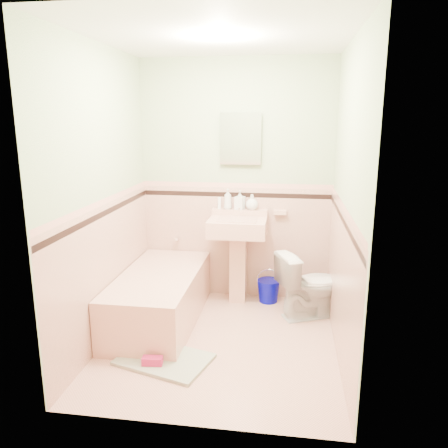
# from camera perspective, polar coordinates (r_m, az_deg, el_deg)

# --- Properties ---
(floor) EXTENTS (2.20, 2.20, 0.00)m
(floor) POSITION_cam_1_polar(r_m,az_deg,el_deg) (3.99, -0.54, -14.95)
(floor) COLOR #DCA590
(floor) RESTS_ON ground
(ceiling) EXTENTS (2.20, 2.20, 0.00)m
(ceiling) POSITION_cam_1_polar(r_m,az_deg,el_deg) (3.56, -0.64, 23.16)
(ceiling) COLOR white
(ceiling) RESTS_ON ground
(wall_back) EXTENTS (2.50, 0.00, 2.50)m
(wall_back) POSITION_cam_1_polar(r_m,az_deg,el_deg) (4.65, 1.54, 5.42)
(wall_back) COLOR beige
(wall_back) RESTS_ON ground
(wall_front) EXTENTS (2.50, 0.00, 2.50)m
(wall_front) POSITION_cam_1_polar(r_m,az_deg,el_deg) (2.52, -4.50, -1.54)
(wall_front) COLOR beige
(wall_front) RESTS_ON ground
(wall_left) EXTENTS (0.00, 2.50, 2.50)m
(wall_left) POSITION_cam_1_polar(r_m,az_deg,el_deg) (3.85, -15.46, 3.27)
(wall_left) COLOR beige
(wall_left) RESTS_ON ground
(wall_right) EXTENTS (0.00, 2.50, 2.50)m
(wall_right) POSITION_cam_1_polar(r_m,az_deg,el_deg) (3.56, 15.55, 2.44)
(wall_right) COLOR beige
(wall_right) RESTS_ON ground
(wainscot_back) EXTENTS (2.00, 0.00, 2.00)m
(wainscot_back) POSITION_cam_1_polar(r_m,az_deg,el_deg) (4.77, 1.47, -2.36)
(wainscot_back) COLOR #DEAA95
(wainscot_back) RESTS_ON ground
(wainscot_front) EXTENTS (2.00, 0.00, 2.00)m
(wainscot_front) POSITION_cam_1_polar(r_m,az_deg,el_deg) (2.77, -4.19, -14.59)
(wainscot_front) COLOR #DEAA95
(wainscot_front) RESTS_ON ground
(wainscot_left) EXTENTS (0.00, 2.20, 2.20)m
(wainscot_left) POSITION_cam_1_polar(r_m,az_deg,el_deg) (4.01, -14.73, -5.91)
(wainscot_left) COLOR #DEAA95
(wainscot_left) RESTS_ON ground
(wainscot_right) EXTENTS (0.00, 2.20, 2.20)m
(wainscot_right) POSITION_cam_1_polar(r_m,az_deg,el_deg) (3.73, 14.74, -7.40)
(wainscot_right) COLOR #DEAA95
(wainscot_right) RESTS_ON ground
(accent_back) EXTENTS (2.00, 0.00, 2.00)m
(accent_back) POSITION_cam_1_polar(r_m,az_deg,el_deg) (4.65, 1.50, 3.80)
(accent_back) COLOR black
(accent_back) RESTS_ON ground
(accent_front) EXTENTS (2.00, 0.00, 2.00)m
(accent_front) POSITION_cam_1_polar(r_m,az_deg,el_deg) (2.57, -4.36, -4.23)
(accent_front) COLOR black
(accent_front) RESTS_ON ground
(accent_left) EXTENTS (0.00, 2.20, 2.20)m
(accent_left) POSITION_cam_1_polar(r_m,az_deg,el_deg) (3.87, -15.10, 1.37)
(accent_left) COLOR black
(accent_left) RESTS_ON ground
(accent_right) EXTENTS (0.00, 2.20, 2.20)m
(accent_right) POSITION_cam_1_polar(r_m,az_deg,el_deg) (3.58, 15.13, 0.41)
(accent_right) COLOR black
(accent_right) RESTS_ON ground
(cap_back) EXTENTS (2.00, 0.00, 2.00)m
(cap_back) POSITION_cam_1_polar(r_m,az_deg,el_deg) (4.63, 1.51, 5.02)
(cap_back) COLOR #DC9988
(cap_back) RESTS_ON ground
(cap_front) EXTENTS (2.00, 0.00, 2.00)m
(cap_front) POSITION_cam_1_polar(r_m,az_deg,el_deg) (2.54, -4.40, -2.09)
(cap_front) COLOR #DC9988
(cap_front) RESTS_ON ground
(cap_left) EXTENTS (0.00, 2.20, 2.20)m
(cap_left) POSITION_cam_1_polar(r_m,az_deg,el_deg) (3.85, -15.19, 2.82)
(cap_left) COLOR #DC9988
(cap_left) RESTS_ON ground
(cap_right) EXTENTS (0.00, 2.20, 2.20)m
(cap_right) POSITION_cam_1_polar(r_m,az_deg,el_deg) (3.56, 15.23, 1.98)
(cap_right) COLOR #DC9988
(cap_right) RESTS_ON ground
(bathtub) EXTENTS (0.70, 1.50, 0.45)m
(bathtub) POSITION_cam_1_polar(r_m,az_deg,el_deg) (4.32, -8.26, -9.52)
(bathtub) COLOR #D79F8A
(bathtub) RESTS_ON floor
(tub_faucet) EXTENTS (0.04, 0.12, 0.04)m
(tub_faucet) POSITION_cam_1_polar(r_m,az_deg,el_deg) (4.84, -6.01, -1.83)
(tub_faucet) COLOR silver
(tub_faucet) RESTS_ON wall_back
(sink) EXTENTS (0.58, 0.48, 0.91)m
(sink) POSITION_cam_1_polar(r_m,az_deg,el_deg) (4.59, 1.74, -4.88)
(sink) COLOR #D79F8A
(sink) RESTS_ON floor
(sink_faucet) EXTENTS (0.02, 0.02, 0.10)m
(sink_faucet) POSITION_cam_1_polar(r_m,az_deg,el_deg) (4.60, 1.99, 1.52)
(sink_faucet) COLOR silver
(sink_faucet) RESTS_ON sink
(medicine_cabinet) EXTENTS (0.38, 0.04, 0.48)m
(medicine_cabinet) POSITION_cam_1_polar(r_m,az_deg,el_deg) (4.57, 2.16, 10.94)
(medicine_cabinet) COLOR white
(medicine_cabinet) RESTS_ON wall_back
(soap_dish) EXTENTS (0.13, 0.08, 0.04)m
(soap_dish) POSITION_cam_1_polar(r_m,az_deg,el_deg) (4.63, 7.24, 1.51)
(soap_dish) COLOR #D79F8A
(soap_dish) RESTS_ON wall_back
(soap_bottle_left) EXTENTS (0.11, 0.11, 0.21)m
(soap_bottle_left) POSITION_cam_1_polar(r_m,az_deg,el_deg) (4.63, 0.50, 3.24)
(soap_bottle_left) COLOR #B2B2B2
(soap_bottle_left) RESTS_ON sink
(soap_bottle_mid) EXTENTS (0.11, 0.12, 0.20)m
(soap_bottle_mid) POSITION_cam_1_polar(r_m,az_deg,el_deg) (4.61, 2.06, 3.13)
(soap_bottle_mid) COLOR #B2B2B2
(soap_bottle_mid) RESTS_ON sink
(soap_bottle_right) EXTENTS (0.16, 0.16, 0.16)m
(soap_bottle_right) POSITION_cam_1_polar(r_m,az_deg,el_deg) (4.60, 3.63, 2.84)
(soap_bottle_right) COLOR #B2B2B2
(soap_bottle_right) RESTS_ON sink
(tube) EXTENTS (0.04, 0.04, 0.12)m
(tube) POSITION_cam_1_polar(r_m,az_deg,el_deg) (4.65, -0.60, 2.72)
(tube) COLOR white
(tube) RESTS_ON sink
(toilet) EXTENTS (0.74, 0.60, 0.66)m
(toilet) POSITION_cam_1_polar(r_m,az_deg,el_deg) (4.41, 11.10, -7.68)
(toilet) COLOR white
(toilet) RESTS_ON floor
(bucket) EXTENTS (0.32, 0.32, 0.24)m
(bucket) POSITION_cam_1_polar(r_m,az_deg,el_deg) (4.76, 5.75, -8.56)
(bucket) COLOR #0203A1
(bucket) RESTS_ON floor
(bath_mat) EXTENTS (0.81, 0.65, 0.03)m
(bath_mat) POSITION_cam_1_polar(r_m,az_deg,el_deg) (3.74, -7.70, -16.93)
(bath_mat) COLOR gray
(bath_mat) RESTS_ON floor
(shoe) EXTENTS (0.16, 0.09, 0.06)m
(shoe) POSITION_cam_1_polar(r_m,az_deg,el_deg) (3.65, -9.22, -17.01)
(shoe) COLOR #BF1E59
(shoe) RESTS_ON bath_mat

